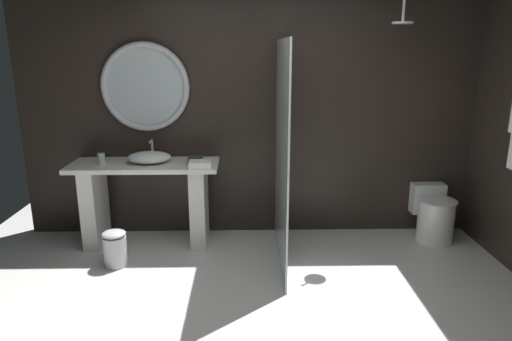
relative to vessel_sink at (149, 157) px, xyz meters
The scene contains 12 objects.
ground_plane 2.09m from the vessel_sink, 56.66° to the right, with size 5.76×5.76×0.00m, color silver.
back_wall_panel 1.16m from the vessel_sink, 17.45° to the left, with size 4.80×0.10×2.60m, color black.
vanity_counter 0.40m from the vessel_sink, 160.76° to the right, with size 1.46×0.55×0.84m.
vessel_sink is the anchor object (origin of this frame).
tumbler_cup 0.46m from the vessel_sink, behind, with size 0.07×0.07×0.11m, color silver.
tissue_box 0.46m from the vessel_sink, ahead, with size 0.14×0.12×0.07m, color #282D28.
round_wall_mirror 0.71m from the vessel_sink, 101.76° to the left, with size 0.89×0.06×0.89m.
shower_glass_panel 1.35m from the vessel_sink, 17.64° to the right, with size 0.02×1.36×2.02m, color silver.
rain_shower_head 2.71m from the vessel_sink, ahead, with size 0.19×0.19×0.35m.
toilet 2.97m from the vessel_sink, ahead, with size 0.38×0.58×0.55m.
waste_bin 0.94m from the vessel_sink, 114.68° to the right, with size 0.21×0.21×0.35m.
folded_hand_towel 0.55m from the vessel_sink, 20.09° to the right, with size 0.21×0.18×0.06m, color silver.
Camera 1 is at (-0.08, -2.83, 1.95)m, focal length 31.97 mm.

